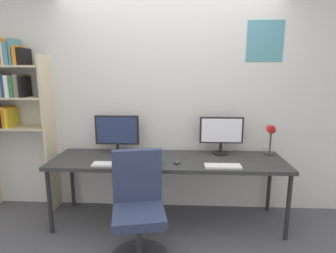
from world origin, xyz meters
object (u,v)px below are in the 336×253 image
(desk, at_px, (168,163))
(office_chair, at_px, (139,218))
(bookshelf, at_px, (8,99))
(desk_lamp, at_px, (272,133))
(keyboard_right, at_px, (223,166))
(coffee_mug, at_px, (158,161))
(monitor_right, at_px, (221,133))
(keyboard_left, at_px, (112,164))
(monitor_left, at_px, (117,132))
(computer_mouse, at_px, (177,162))

(desk, relative_size, office_chair, 2.54)
(bookshelf, bearing_deg, desk_lamp, -0.65)
(desk, relative_size, keyboard_right, 7.00)
(keyboard_right, xyz_separation_m, coffee_mug, (-0.65, 0.04, 0.04))
(monitor_right, height_order, keyboard_right, monitor_right)
(office_chair, bearing_deg, keyboard_left, 129.16)
(desk, bearing_deg, monitor_right, 19.48)
(desk, height_order, monitor_left, monitor_left)
(keyboard_left, bearing_deg, desk, 22.33)
(bookshelf, distance_m, monitor_left, 1.33)
(monitor_left, distance_m, desk_lamp, 1.76)
(bookshelf, relative_size, monitor_left, 4.01)
(keyboard_left, height_order, computer_mouse, computer_mouse)
(desk, relative_size, keyboard_left, 6.50)
(desk_lamp, xyz_separation_m, keyboard_right, (-0.60, -0.43, -0.25))
(monitor_right, height_order, keyboard_left, monitor_right)
(office_chair, relative_size, coffee_mug, 9.34)
(desk_lamp, bearing_deg, keyboard_left, -166.10)
(desk_lamp, height_order, computer_mouse, desk_lamp)
(keyboard_right, distance_m, coffee_mug, 0.65)
(monitor_right, height_order, desk_lamp, monitor_right)
(computer_mouse, relative_size, coffee_mug, 0.91)
(monitor_right, bearing_deg, coffee_mug, -149.41)
(monitor_left, xyz_separation_m, desk_lamp, (1.76, -0.02, 0.02))
(monitor_right, bearing_deg, computer_mouse, -144.29)
(desk_lamp, distance_m, coffee_mug, 1.32)
(office_chair, distance_m, keyboard_right, 0.95)
(keyboard_right, bearing_deg, desk, 157.67)
(office_chair, xyz_separation_m, monitor_left, (-0.37, 0.85, 0.58))
(desk, distance_m, keyboard_right, 0.61)
(bookshelf, distance_m, monitor_right, 2.50)
(monitor_right, distance_m, desk_lamp, 0.56)
(monitor_right, xyz_separation_m, keyboard_right, (-0.04, -0.44, -0.24))
(keyboard_right, distance_m, computer_mouse, 0.47)
(office_chair, height_order, monitor_right, monitor_right)
(monitor_right, distance_m, computer_mouse, 0.66)
(desk_lamp, bearing_deg, keyboard_right, -144.64)
(keyboard_left, relative_size, computer_mouse, 4.04)
(monitor_right, bearing_deg, bookshelf, 179.59)
(keyboard_right, bearing_deg, coffee_mug, 176.73)
(desk, bearing_deg, office_chair, -109.55)
(keyboard_left, distance_m, computer_mouse, 0.67)
(monitor_left, bearing_deg, keyboard_left, -84.83)
(office_chair, distance_m, monitor_right, 1.32)
(desk, distance_m, computer_mouse, 0.19)
(monitor_left, bearing_deg, office_chair, -66.33)
(office_chair, relative_size, monitor_left, 1.95)
(bookshelf, distance_m, office_chair, 2.10)
(bookshelf, height_order, monitor_right, bookshelf)
(monitor_left, xyz_separation_m, keyboard_right, (1.16, -0.44, -0.23))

